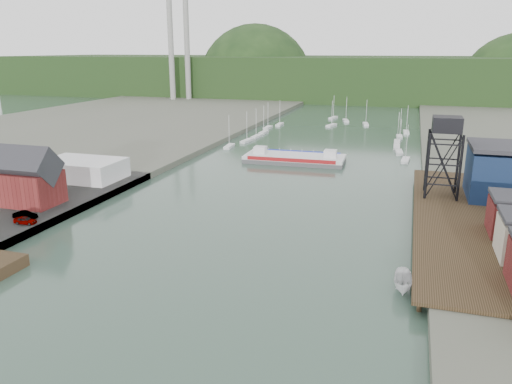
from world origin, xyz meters
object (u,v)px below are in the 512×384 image
Objects in this scene: harbor_building at (27,182)px; car_west_a at (25,220)px; lift_tower at (447,129)px; chain_ferry at (295,158)px; motorboat at (403,283)px.

harbor_building is 3.11× the size of car_west_a.
harbor_building is at bearing 32.13° from car_west_a.
lift_tower reaches higher than chain_ferry.
harbor_building is 13.16m from car_west_a.
car_west_a is (7.74, -9.93, -3.82)m from harbor_building.
lift_tower is 0.57× the size of chain_ferry.
lift_tower reaches higher than harbor_building.
chain_ferry is 4.47× the size of motorboat.
motorboat is at bearing -98.34° from lift_tower.
harbor_building reaches higher than motorboat.
harbor_building is 1.94× the size of motorboat.
chain_ferry is at bearing 111.95° from motorboat.
car_west_a is at bearing -151.29° from lift_tower.
car_west_a is at bearing -52.07° from harbor_building.
chain_ferry is at bearing 140.42° from lift_tower.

